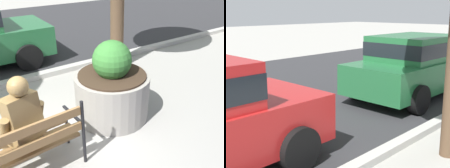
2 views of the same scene
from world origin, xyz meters
The scene contains 3 objects.
park_bench centered at (-0.26, 0.18, 0.54)m, with size 1.82×0.62×0.95m.
bronze_statue_seated centered at (-0.03, 0.39, 0.67)m, with size 0.62×0.88×1.37m.
concrete_planter centered at (1.55, 0.77, 0.50)m, with size 1.23×1.23×1.34m.
Camera 1 is at (-0.43, -2.10, 2.43)m, focal length 38.39 mm.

